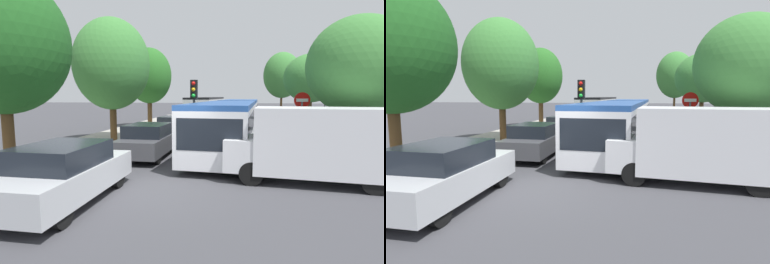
% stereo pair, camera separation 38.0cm
% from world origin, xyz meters
% --- Properties ---
extents(ground_plane, '(200.00, 200.00, 0.00)m').
position_xyz_m(ground_plane, '(0.00, 0.00, 0.00)').
color(ground_plane, '#3D3D42').
extents(kerb_strip_left, '(3.20, 35.83, 0.14)m').
position_xyz_m(kerb_strip_left, '(-6.05, 12.91, 0.07)').
color(kerb_strip_left, '#9E998E').
rests_on(kerb_strip_left, ground).
extents(articulated_bus, '(3.37, 16.08, 2.37)m').
position_xyz_m(articulated_bus, '(1.68, 9.17, 1.37)').
color(articulated_bus, silver).
rests_on(articulated_bus, ground).
extents(city_bus_rear, '(3.18, 11.64, 2.48)m').
position_xyz_m(city_bus_rear, '(-1.89, 25.83, 1.43)').
color(city_bus_rear, silver).
rests_on(city_bus_rear, ground).
extents(queued_car_silver, '(1.84, 4.31, 1.50)m').
position_xyz_m(queued_car_silver, '(-2.13, -1.31, 0.76)').
color(queued_car_silver, '#B7BABF').
rests_on(queued_car_silver, ground).
extents(queued_car_graphite, '(1.78, 4.19, 1.45)m').
position_xyz_m(queued_car_graphite, '(-1.80, 4.47, 0.74)').
color(queued_car_graphite, '#47474C').
rests_on(queued_car_graphite, ground).
extents(queued_car_tan, '(1.68, 3.96, 1.37)m').
position_xyz_m(queued_car_tan, '(-2.10, 10.50, 0.70)').
color(queued_car_tan, tan).
rests_on(queued_car_tan, ground).
extents(white_van, '(5.16, 2.40, 2.31)m').
position_xyz_m(white_van, '(4.44, 1.63, 1.24)').
color(white_van, silver).
rests_on(white_van, ground).
extents(traffic_light, '(0.33, 0.37, 3.40)m').
position_xyz_m(traffic_light, '(-0.05, 5.98, 2.50)').
color(traffic_light, '#56595E').
rests_on(traffic_light, ground).
extents(no_entry_sign, '(0.70, 0.08, 2.82)m').
position_xyz_m(no_entry_sign, '(4.82, 6.08, 1.88)').
color(no_entry_sign, '#56595E').
rests_on(no_entry_sign, ground).
extents(direction_sign_post, '(0.26, 1.39, 3.60)m').
position_xyz_m(direction_sign_post, '(6.21, 7.75, 2.57)').
color(direction_sign_post, '#56595E').
rests_on(direction_sign_post, ground).
extents(tree_left_near, '(3.96, 3.96, 6.33)m').
position_xyz_m(tree_left_near, '(-4.92, 0.11, 4.10)').
color(tree_left_near, '#51381E').
rests_on(tree_left_near, ground).
extents(tree_left_mid, '(4.22, 4.22, 6.93)m').
position_xyz_m(tree_left_mid, '(-5.04, 8.05, 4.40)').
color(tree_left_mid, '#51381E').
rests_on(tree_left_mid, ground).
extents(tree_left_far, '(3.73, 3.73, 6.64)m').
position_xyz_m(tree_left_far, '(-5.61, 16.62, 4.31)').
color(tree_left_far, '#51381E').
rests_on(tree_left_far, ground).
extents(tree_right_near, '(3.72, 3.72, 5.61)m').
position_xyz_m(tree_right_near, '(6.48, 4.40, 3.70)').
color(tree_right_near, '#51381E').
rests_on(tree_right_near, ground).
extents(tree_right_mid, '(3.91, 3.91, 5.70)m').
position_xyz_m(tree_right_mid, '(7.06, 15.32, 3.93)').
color(tree_right_mid, '#51381E').
rests_on(tree_right_mid, ground).
extents(tree_right_far, '(4.18, 4.18, 7.57)m').
position_xyz_m(tree_right_far, '(6.53, 27.92, 4.97)').
color(tree_right_far, '#51381E').
rests_on(tree_right_far, ground).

